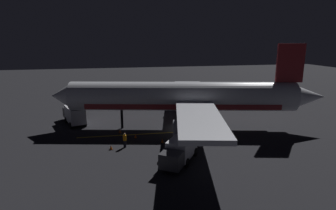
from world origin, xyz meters
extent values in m
cube|color=black|center=(0.00, 0.00, -0.10)|extent=(180.00, 180.00, 0.20)
cube|color=gold|center=(-1.38, 4.00, 0.00)|extent=(0.99, 20.40, 0.01)
cylinder|color=silver|center=(0.00, 0.00, 4.65)|extent=(10.74, 30.88, 3.97)
cube|color=maroon|center=(0.00, 0.00, 3.55)|extent=(9.52, 26.34, 0.71)
cone|color=silver|center=(3.70, 16.16, 4.65)|extent=(4.50, 3.97, 3.89)
cone|color=silver|center=(-3.83, -16.74, 4.65)|extent=(4.55, 5.44, 3.57)
cube|color=maroon|center=(-3.21, -14.02, 9.21)|extent=(1.15, 3.59, 5.15)
cube|color=silver|center=(-9.34, 0.56, 4.05)|extent=(15.19, 7.91, 0.50)
cylinder|color=slate|center=(-8.37, 1.57, 2.65)|extent=(2.76, 3.59, 2.10)
cube|color=silver|center=(8.65, -3.56, 4.05)|extent=(15.19, 7.91, 0.50)
cylinder|color=slate|center=(8.21, -2.23, 2.65)|extent=(2.76, 3.59, 2.10)
cylinder|color=black|center=(1.89, 8.25, 1.33)|extent=(0.43, 0.43, 2.66)
cylinder|color=black|center=(-2.89, -1.94, 1.33)|extent=(0.43, 0.43, 2.66)
cylinder|color=black|center=(1.76, -3.01, 1.33)|extent=(0.43, 0.43, 2.66)
cube|color=silver|center=(5.08, 14.91, 1.54)|extent=(4.99, 3.46, 2.18)
cube|color=#38383D|center=(8.09, 15.94, 1.20)|extent=(2.35, 2.47, 1.50)
cylinder|color=black|center=(6.59, 15.42, 0.45)|extent=(1.60, 2.48, 0.90)
cylinder|color=black|center=(3.58, 14.39, 0.45)|extent=(1.60, 2.48, 0.90)
cube|color=silver|center=(-10.30, 2.71, 1.44)|extent=(4.63, 4.06, 1.97)
cube|color=#38383D|center=(-12.78, 4.36, 1.20)|extent=(2.60, 2.66, 1.50)
cylinder|color=black|center=(-11.52, 3.52, 0.45)|extent=(2.03, 2.42, 0.90)
cylinder|color=black|center=(-9.09, 1.90, 0.45)|extent=(2.03, 2.42, 0.90)
cylinder|color=black|center=(-5.57, 8.33, 0.42)|extent=(0.32, 0.32, 0.85)
cylinder|color=orange|center=(-5.57, 8.33, 1.18)|extent=(0.40, 0.40, 0.65)
sphere|color=tan|center=(-5.57, 8.33, 1.62)|extent=(0.24, 0.24, 0.24)
cone|color=#EA590F|center=(-0.18, 8.65, 0.28)|extent=(0.36, 0.36, 0.55)
cube|color=black|center=(-0.18, 8.65, 0.01)|extent=(0.50, 0.50, 0.03)
cone|color=#EA590F|center=(-5.94, 9.92, 0.28)|extent=(0.36, 0.36, 0.55)
cube|color=black|center=(-5.94, 9.92, 0.01)|extent=(0.50, 0.50, 0.03)
cone|color=#EA590F|center=(-5.00, 3.76, 0.28)|extent=(0.36, 0.36, 0.55)
cube|color=black|center=(-5.00, 3.76, 0.01)|extent=(0.50, 0.50, 0.03)
cone|color=#EA590F|center=(-2.65, 6.81, 0.28)|extent=(0.36, 0.36, 0.55)
cube|color=black|center=(-2.65, 6.81, 0.01)|extent=(0.50, 0.50, 0.03)
camera|label=1|loc=(-36.79, 9.81, 12.29)|focal=30.09mm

